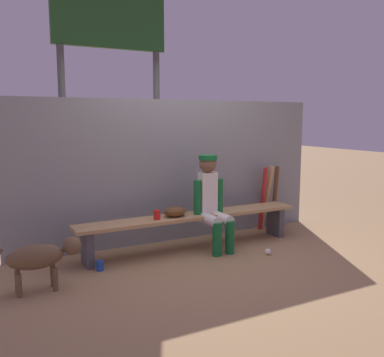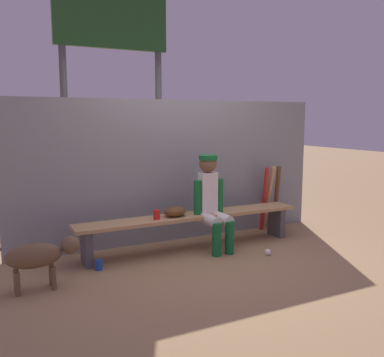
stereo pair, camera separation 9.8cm
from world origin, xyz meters
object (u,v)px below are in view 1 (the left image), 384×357
(bat_wood_tan, at_px, (267,197))
(scoreboard, at_px, (115,56))
(cup_on_bench, at_px, (157,215))
(dog, at_px, (42,256))
(baseball_glove, at_px, (175,212))
(bat_wood_dark, at_px, (275,197))
(cup_on_ground, at_px, (100,266))
(baseball, at_px, (268,252))
(player_seated, at_px, (212,199))
(bat_aluminum_red, at_px, (263,199))
(dugout_bench, at_px, (192,221))

(bat_wood_tan, height_order, scoreboard, scoreboard)
(cup_on_bench, xyz_separation_m, dog, (-1.37, -0.45, -0.16))
(baseball_glove, bearing_deg, bat_wood_dark, 10.20)
(cup_on_ground, height_order, scoreboard, scoreboard)
(baseball, height_order, dog, dog)
(player_seated, height_order, bat_aluminum_red, player_seated)
(dugout_bench, distance_m, dog, 1.92)
(bat_wood_dark, height_order, baseball, bat_wood_dark)
(dog, bearing_deg, cup_on_bench, 18.21)
(dugout_bench, bearing_deg, player_seated, -25.76)
(scoreboard, bearing_deg, player_seated, -69.69)
(player_seated, bearing_deg, baseball_glove, 166.67)
(cup_on_ground, relative_size, scoreboard, 0.03)
(cup_on_ground, distance_m, cup_on_bench, 0.89)
(dog, bearing_deg, baseball_glove, 16.52)
(cup_on_bench, bearing_deg, baseball_glove, 6.91)
(cup_on_bench, distance_m, dog, 1.45)
(baseball, relative_size, scoreboard, 0.02)
(bat_aluminum_red, relative_size, scoreboard, 0.25)
(baseball, height_order, cup_on_bench, cup_on_bench)
(cup_on_bench, bearing_deg, baseball, -27.24)
(baseball_glove, height_order, cup_on_bench, baseball_glove)
(baseball_glove, distance_m, scoreboard, 2.59)
(bat_aluminum_red, height_order, bat_wood_tan, bat_wood_tan)
(scoreboard, bearing_deg, dog, -124.52)
(cup_on_ground, height_order, dog, dog)
(player_seated, height_order, dog, player_seated)
(bat_wood_tan, distance_m, bat_wood_dark, 0.13)
(player_seated, relative_size, bat_aluminum_red, 1.26)
(bat_aluminum_red, bearing_deg, dugout_bench, -166.98)
(bat_wood_tan, distance_m, scoreboard, 3.02)
(baseball, bearing_deg, dugout_bench, 137.44)
(baseball_glove, height_order, bat_wood_dark, bat_wood_dark)
(baseball, bearing_deg, bat_wood_tan, 53.35)
(scoreboard, bearing_deg, bat_wood_dark, -33.31)
(bat_wood_dark, xyz_separation_m, scoreboard, (-1.97, 1.29, 2.05))
(bat_aluminum_red, height_order, cup_on_ground, bat_aluminum_red)
(scoreboard, bearing_deg, dugout_bench, -75.61)
(bat_wood_tan, distance_m, baseball, 1.30)
(bat_aluminum_red, bearing_deg, cup_on_bench, -169.45)
(dog, bearing_deg, bat_aluminum_red, 13.92)
(baseball, distance_m, dog, 2.57)
(baseball_glove, height_order, bat_aluminum_red, bat_aluminum_red)
(bat_wood_tan, height_order, baseball, bat_wood_tan)
(player_seated, xyz_separation_m, scoreboard, (-0.64, 1.72, 1.88))
(bat_wood_dark, bearing_deg, bat_wood_tan, 168.58)
(bat_wood_dark, height_order, cup_on_bench, bat_wood_dark)
(bat_aluminum_red, relative_size, bat_wood_tan, 0.98)
(baseball, relative_size, cup_on_bench, 0.67)
(bat_aluminum_red, xyz_separation_m, dog, (-3.18, -0.79, -0.13))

